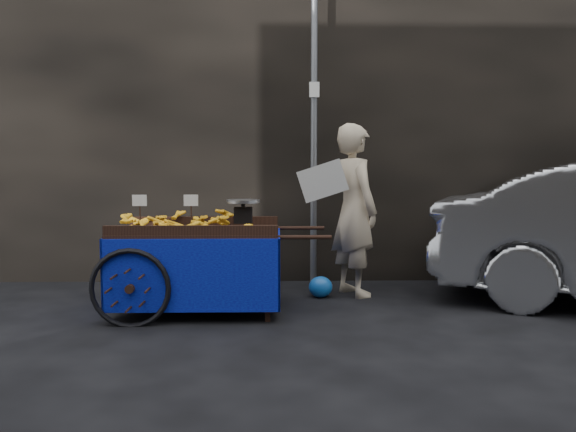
{
  "coord_description": "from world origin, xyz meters",
  "views": [
    {
      "loc": [
        -0.16,
        -5.57,
        1.47
      ],
      "look_at": [
        -0.03,
        0.5,
        0.94
      ],
      "focal_mm": 35.0,
      "sensor_mm": 36.0,
      "label": 1
    }
  ],
  "objects": [
    {
      "name": "ground",
      "position": [
        0.0,
        0.0,
        0.0
      ],
      "size": [
        80.0,
        80.0,
        0.0
      ],
      "primitive_type": "plane",
      "color": "black",
      "rests_on": "ground"
    },
    {
      "name": "building_wall",
      "position": [
        0.39,
        2.6,
        2.5
      ],
      "size": [
        13.5,
        2.0,
        5.0
      ],
      "color": "black",
      "rests_on": "ground"
    },
    {
      "name": "street_pole",
      "position": [
        0.3,
        1.3,
        2.01
      ],
      "size": [
        0.12,
        0.1,
        4.0
      ],
      "color": "slate",
      "rests_on": "ground"
    },
    {
      "name": "banana_cart",
      "position": [
        -1.01,
        0.1,
        0.76
      ],
      "size": [
        2.26,
        1.15,
        1.23
      ],
      "rotation": [
        0.0,
        0.0,
        -0.0
      ],
      "color": "black",
      "rests_on": "ground"
    },
    {
      "name": "vendor",
      "position": [
        0.73,
        0.82,
        0.98
      ],
      "size": [
        1.04,
        0.85,
        1.96
      ],
      "rotation": [
        0.0,
        0.0,
        2.04
      ],
      "color": "#C4B192",
      "rests_on": "ground"
    },
    {
      "name": "plastic_bag",
      "position": [
        0.34,
        0.67,
        0.12
      ],
      "size": [
        0.27,
        0.22,
        0.24
      ],
      "primitive_type": "ellipsoid",
      "color": "#1759B0",
      "rests_on": "ground"
    }
  ]
}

